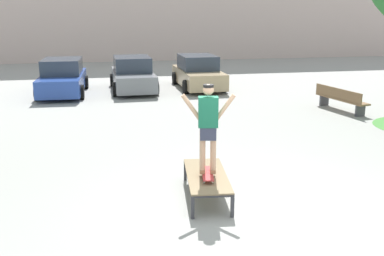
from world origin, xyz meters
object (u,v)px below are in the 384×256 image
object	(u,v)px
skater	(208,123)
car_tan	(198,73)
park_bench	(340,99)
skateboard	(208,174)
car_blue	(63,78)
skate_box	(207,177)
car_grey	(133,75)

from	to	relation	value
skater	car_tan	bearing A→B (deg)	79.21
car_tan	park_bench	bearing A→B (deg)	-54.97
skateboard	car_blue	distance (m)	12.58
skater	skate_box	bearing A→B (deg)	84.01
skateboard	car_grey	distance (m)	12.43
skater	car_tan	world-z (taller)	skater
skate_box	skater	world-z (taller)	skater
skate_box	skateboard	size ratio (longest dim) A/B	2.39
skate_box	car_tan	world-z (taller)	car_tan
skateboard	car_tan	size ratio (longest dim) A/B	0.19
skate_box	car_blue	bearing A→B (deg)	107.08
car_blue	car_grey	distance (m)	3.03
skateboard	park_bench	size ratio (longest dim) A/B	0.34
park_bench	skateboard	bearing A→B (deg)	-133.58
skater	skateboard	bearing A→B (deg)	-100.32
car_grey	park_bench	bearing A→B (deg)	-38.86
skateboard	skate_box	bearing A→B (deg)	83.97
car_grey	car_tan	xyz separation A→B (m)	(3.01, 0.08, 0.00)
skater	park_bench	bearing A→B (deg)	46.41
skateboard	car_tan	bearing A→B (deg)	79.21
car_grey	car_tan	size ratio (longest dim) A/B	1.00
skate_box	car_blue	distance (m)	12.44
skater	car_blue	xyz separation A→B (m)	(-3.64, 12.04, -0.84)
skater	car_grey	xyz separation A→B (m)	(-0.63, 12.41, -0.84)
car_grey	car_blue	bearing A→B (deg)	-172.90
car_blue	car_tan	size ratio (longest dim) A/B	1.00
skate_box	skater	size ratio (longest dim) A/B	1.16
car_blue	park_bench	bearing A→B (deg)	-27.81
car_tan	car_blue	bearing A→B (deg)	-175.70
skateboard	car_grey	xyz separation A→B (m)	(-0.63, 12.42, 0.15)
skater	car_tan	size ratio (longest dim) A/B	0.40
car_blue	car_tan	distance (m)	6.03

